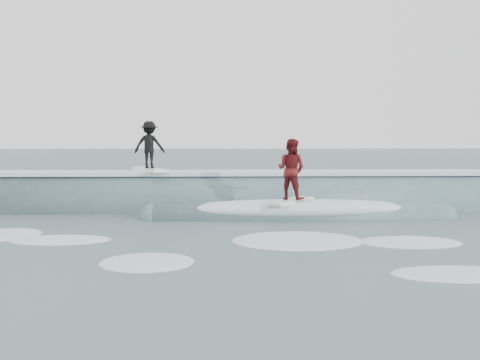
{
  "coord_description": "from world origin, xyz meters",
  "views": [
    {
      "loc": [
        -0.43,
        -13.17,
        2.65
      ],
      "look_at": [
        0.0,
        4.5,
        1.1
      ],
      "focal_mm": 40.0,
      "sensor_mm": 36.0,
      "label": 1
    }
  ],
  "objects": [
    {
      "name": "surfer_red",
      "position": [
        1.56,
        3.3,
        1.46
      ],
      "size": [
        1.66,
        1.92,
        1.98
      ],
      "color": "white",
      "rests_on": "ground"
    },
    {
      "name": "ground",
      "position": [
        0.0,
        0.0,
        0.0
      ],
      "size": [
        160.0,
        160.0,
        0.0
      ],
      "primitive_type": "plane",
      "color": "#384D52",
      "rests_on": "ground"
    },
    {
      "name": "whitewater",
      "position": [
        -0.58,
        -0.8,
        0.0
      ],
      "size": [
        12.63,
        5.75,
        0.1
      ],
      "color": "white",
      "rests_on": "ground"
    },
    {
      "name": "breaking_wave",
      "position": [
        0.18,
        5.28,
        0.04
      ],
      "size": [
        22.88,
        4.04,
        2.53
      ],
      "color": "#3D6167",
      "rests_on": "ground"
    },
    {
      "name": "far_swells",
      "position": [
        -3.24,
        17.65,
        0.0
      ],
      "size": [
        38.77,
        8.65,
        0.8
      ],
      "color": "#3D6167",
      "rests_on": "ground"
    },
    {
      "name": "surfer_black",
      "position": [
        -3.13,
        5.5,
        2.17
      ],
      "size": [
        1.5,
        2.0,
        1.74
      ],
      "color": "white",
      "rests_on": "ground"
    }
  ]
}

